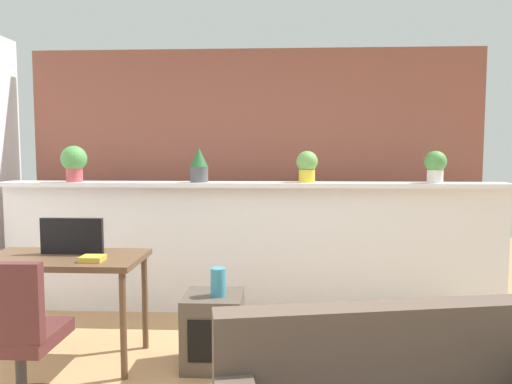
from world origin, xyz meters
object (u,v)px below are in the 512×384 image
(tv_monitor, at_px, (72,236))
(office_chair, at_px, (15,351))
(potted_plant_0, at_px, (74,161))
(potted_plant_3, at_px, (435,165))
(book_on_desk, at_px, (92,259))
(potted_plant_1, at_px, (199,165))
(vase_on_shelf, at_px, (218,282))
(desk, at_px, (63,268))
(side_cube_shelf, at_px, (213,330))
(potted_plant_2, at_px, (307,165))

(tv_monitor, relative_size, office_chair, 0.49)
(potted_plant_0, relative_size, potted_plant_3, 1.16)
(tv_monitor, height_order, book_on_desk, tv_monitor)
(potted_plant_1, height_order, tv_monitor, potted_plant_1)
(potted_plant_1, distance_m, potted_plant_3, 2.09)
(potted_plant_0, distance_m, potted_plant_3, 3.23)
(vase_on_shelf, bearing_deg, tv_monitor, 173.28)
(potted_plant_1, height_order, office_chair, potted_plant_1)
(potted_plant_3, xyz_separation_m, office_chair, (-2.81, -1.84, -0.97))
(desk, relative_size, office_chair, 1.21)
(potted_plant_1, relative_size, side_cube_shelf, 0.62)
(potted_plant_1, xyz_separation_m, vase_on_shelf, (0.31, -1.12, -0.76))
(desk, relative_size, vase_on_shelf, 5.76)
(potted_plant_2, xyz_separation_m, vase_on_shelf, (-0.66, -1.17, -0.76))
(office_chair, bearing_deg, potted_plant_1, 68.49)
(potted_plant_2, xyz_separation_m, side_cube_shelf, (-0.70, -1.15, -1.10))
(potted_plant_3, bearing_deg, office_chair, -146.82)
(potted_plant_1, distance_m, potted_plant_2, 0.97)
(desk, height_order, book_on_desk, book_on_desk)
(potted_plant_1, height_order, book_on_desk, potted_plant_1)
(potted_plant_0, distance_m, book_on_desk, 1.48)
(office_chair, bearing_deg, potted_plant_2, 47.94)
(potted_plant_3, height_order, desk, potted_plant_3)
(potted_plant_3, xyz_separation_m, side_cube_shelf, (-1.82, -1.12, -1.10))
(potted_plant_1, distance_m, desk, 1.50)
(potted_plant_0, height_order, potted_plant_2, potted_plant_0)
(potted_plant_3, distance_m, book_on_desk, 2.94)
(tv_monitor, bearing_deg, side_cube_shelf, -5.93)
(side_cube_shelf, distance_m, book_on_desk, 0.95)
(potted_plant_2, bearing_deg, potted_plant_1, -177.17)
(potted_plant_2, relative_size, side_cube_shelf, 0.56)
(potted_plant_2, bearing_deg, desk, -147.23)
(potted_plant_0, height_order, side_cube_shelf, potted_plant_0)
(side_cube_shelf, bearing_deg, potted_plant_0, 142.45)
(potted_plant_2, xyz_separation_m, office_chair, (-1.69, -1.87, -0.96))
(potted_plant_3, distance_m, desk, 3.15)
(potted_plant_1, distance_m, office_chair, 2.18)
(tv_monitor, distance_m, office_chair, 0.96)
(potted_plant_3, bearing_deg, potted_plant_2, 178.39)
(tv_monitor, xyz_separation_m, office_chair, (0.03, -0.82, -0.49))
(desk, relative_size, book_on_desk, 7.42)
(potted_plant_2, relative_size, office_chair, 0.31)
(desk, xyz_separation_m, office_chair, (0.06, -0.74, -0.28))
(book_on_desk, bearing_deg, potted_plant_2, 40.47)
(tv_monitor, distance_m, side_cube_shelf, 1.20)
(vase_on_shelf, bearing_deg, book_on_desk, -173.45)
(office_chair, bearing_deg, side_cube_shelf, 35.97)
(potted_plant_2, relative_size, vase_on_shelf, 1.47)
(potted_plant_3, distance_m, tv_monitor, 3.05)
(potted_plant_0, height_order, vase_on_shelf, potted_plant_0)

